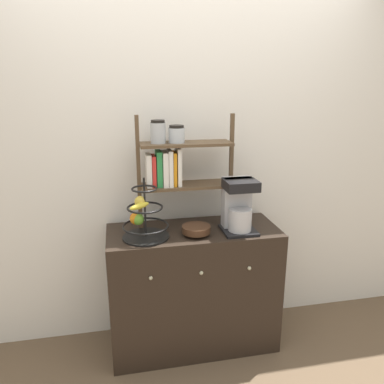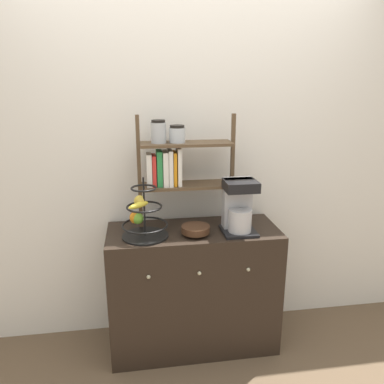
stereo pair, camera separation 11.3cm
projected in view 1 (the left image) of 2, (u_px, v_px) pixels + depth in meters
ground_plane at (200, 364)px, 2.48m from camera, size 12.00×12.00×0.00m
wall_back at (185, 157)px, 2.60m from camera, size 7.00×0.05×2.60m
sideboard at (193, 288)px, 2.58m from camera, size 1.13×0.48×0.86m
coffee_maker at (238, 206)px, 2.40m from camera, size 0.21×0.22×0.35m
fruit_stand at (142, 218)px, 2.31m from camera, size 0.29×0.29×0.38m
wooden_bowl at (196, 230)px, 2.37m from camera, size 0.18×0.18×0.06m
shelf_hutch at (173, 161)px, 2.39m from camera, size 0.63×0.20×0.74m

